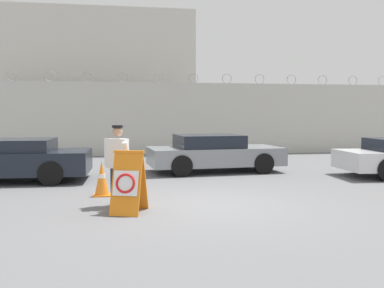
# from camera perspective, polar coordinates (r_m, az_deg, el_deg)

# --- Properties ---
(ground_plane) EXTENTS (90.00, 90.00, 0.00)m
(ground_plane) POSITION_cam_1_polar(r_m,az_deg,el_deg) (8.92, 1.90, -8.16)
(ground_plane) COLOR slate
(perimeter_wall) EXTENTS (36.00, 0.30, 3.78)m
(perimeter_wall) POSITION_cam_1_polar(r_m,az_deg,el_deg) (19.77, -4.41, 3.38)
(perimeter_wall) COLOR beige
(perimeter_wall) RESTS_ON ground_plane
(building_block) EXTENTS (9.59, 5.78, 7.05)m
(building_block) POSITION_cam_1_polar(r_m,az_deg,el_deg) (24.12, -12.11, 7.83)
(building_block) COLOR beige
(building_block) RESTS_ON ground_plane
(barricade_sign) EXTENTS (0.77, 0.89, 1.20)m
(barricade_sign) POSITION_cam_1_polar(r_m,az_deg,el_deg) (8.24, -8.46, -5.01)
(barricade_sign) COLOR orange
(barricade_sign) RESTS_ON ground_plane
(security_guard) EXTENTS (0.57, 0.55, 1.65)m
(security_guard) POSITION_cam_1_polar(r_m,az_deg,el_deg) (8.88, -9.87, -2.33)
(security_guard) COLOR #232838
(security_guard) RESTS_ON ground_plane
(traffic_cone_near) EXTENTS (0.38, 0.38, 0.80)m
(traffic_cone_near) POSITION_cam_1_polar(r_m,az_deg,el_deg) (10.07, -11.93, -4.55)
(traffic_cone_near) COLOR orange
(traffic_cone_near) RESTS_ON ground_plane
(parked_car_front_coupe) EXTENTS (4.81, 2.08, 1.19)m
(parked_car_front_coupe) POSITION_cam_1_polar(r_m,az_deg,el_deg) (12.98, -23.88, -1.92)
(parked_car_front_coupe) COLOR black
(parked_car_front_coupe) RESTS_ON ground_plane
(parked_car_rear_sedan) EXTENTS (4.41, 2.29, 1.21)m
(parked_car_rear_sedan) POSITION_cam_1_polar(r_m,az_deg,el_deg) (13.99, 2.87, -1.19)
(parked_car_rear_sedan) COLOR black
(parked_car_rear_sedan) RESTS_ON ground_plane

